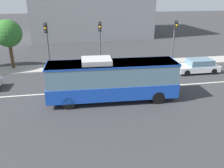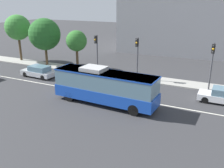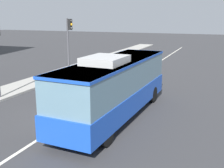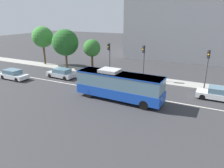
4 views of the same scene
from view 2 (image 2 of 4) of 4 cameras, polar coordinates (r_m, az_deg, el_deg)
The scene contains 13 objects.
ground_plane at distance 26.18m, azimuth -1.82°, elevation -2.42°, with size 160.00×160.00×0.00m, color #333335.
sidewalk_kerb at distance 32.19m, azimuth 3.99°, elevation 1.75°, with size 80.00×2.65×0.14m, color #9E9B93.
lane_centre_line at distance 26.17m, azimuth -1.83°, elevation -2.40°, with size 76.00×0.16×0.01m, color silver.
transit_bus at distance 23.32m, azimuth -1.64°, elevation -0.36°, with size 10.09×2.87×3.46m.
sedan_silver at distance 33.26m, azimuth -16.34°, elevation 2.76°, with size 4.57×1.98×1.46m.
sedan_white_ahead at distance 26.07m, azimuth 24.11°, elevation -2.50°, with size 4.51×1.84×1.46m.
traffic_light_near_corner at distance 28.09m, azimuth 21.82°, elevation 5.31°, with size 0.33×0.62×5.20m.
traffic_light_mid_block at distance 30.04m, azimuth 5.75°, elevation 7.35°, with size 0.34×0.62×5.20m.
traffic_light_far_corner at distance 32.27m, azimuth -3.55°, elevation 8.19°, with size 0.34×0.62×5.20m.
street_tree_kerbside_left at distance 38.17m, azimuth -15.07°, elevation 10.85°, with size 4.59×4.59×6.94m.
street_tree_kerbside_centre at distance 35.73m, azimuth -8.08°, elevation 9.64°, with size 2.90×2.90×5.40m.
street_tree_kerbside_right at distance 42.49m, azimuth -20.65°, elevation 11.92°, with size 3.91×3.91×7.25m.
office_block_background at distance 51.29m, azimuth 15.95°, elevation 15.06°, with size 21.98×16.54×13.60m.
Camera 2 is at (11.43, -21.59, 9.41)m, focal length 40.22 mm.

